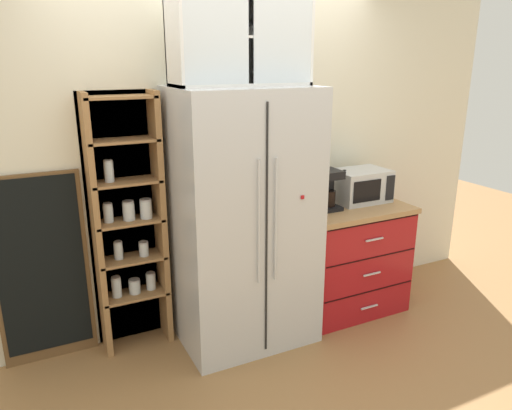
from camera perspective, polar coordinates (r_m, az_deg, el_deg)
The scene contains 13 objects.
ground_plane at distance 3.81m, azimuth -1.41°, elevation -14.89°, with size 10.76×10.76×0.00m, color #9E7042.
wall_back_cream at distance 3.67m, azimuth -4.20°, elevation 5.40°, with size 5.06×0.10×2.55m, color silver.
refrigerator at distance 3.41m, azimuth -1.51°, elevation -1.69°, with size 0.94×0.73×1.84m.
pantry_shelf_column at distance 3.46m, azimuth -14.97°, elevation -1.99°, with size 0.52×0.26×1.81m.
counter_cabinet at distance 4.06m, azimuth 10.58°, elevation -5.96°, with size 0.89×0.68×0.89m.
microwave at distance 4.00m, azimuth 12.23°, elevation 2.26°, with size 0.44×0.33×0.26m.
coffee_maker at distance 3.75m, azimuth 8.28°, elevation 1.89°, with size 0.17×0.20×0.31m.
mug_cream at distance 3.73m, azimuth 5.91°, elevation 0.13°, with size 0.11×0.07×0.09m.
mug_navy at distance 3.95m, azimuth 10.48°, elevation 0.87°, with size 0.11×0.07×0.09m.
bottle_green at distance 3.93m, azimuth 10.49°, elevation 1.82°, with size 0.07×0.07×0.26m.
bottle_cobalt at distance 3.94m, azimuth 10.31°, elevation 1.97°, with size 0.06×0.06×0.27m.
upper_cabinet at distance 3.27m, azimuth -2.04°, elevation 19.14°, with size 0.90×0.32×0.60m.
chalkboard_menu at distance 3.53m, azimuth -24.01°, elevation -7.00°, with size 0.60×0.04×1.32m.
Camera 1 is at (-1.35, -2.94, 2.01)m, focal length 33.82 mm.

